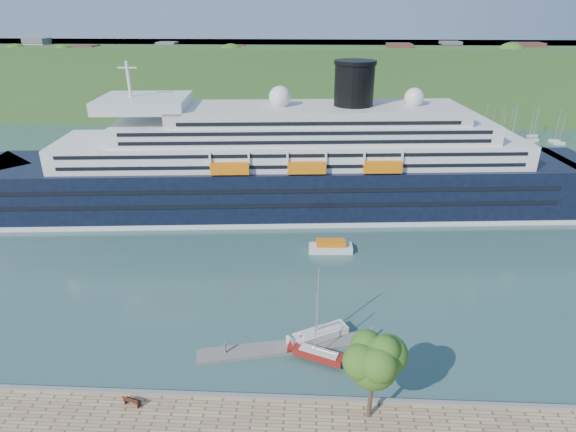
% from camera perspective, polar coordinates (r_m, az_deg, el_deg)
% --- Properties ---
extents(ground, '(400.00, 400.00, 0.00)m').
position_cam_1_polar(ground, '(51.99, -5.75, -21.19)').
color(ground, '#315751').
rests_on(ground, ground).
extents(far_hillside, '(400.00, 50.00, 24.00)m').
position_cam_1_polar(far_hillside, '(183.10, 0.70, 15.99)').
color(far_hillside, '#304F1F').
rests_on(far_hillside, ground).
extents(quay_coping, '(220.00, 0.50, 0.30)m').
position_cam_1_polar(quay_coping, '(51.04, -5.84, -20.43)').
color(quay_coping, slate).
rests_on(quay_coping, promenade).
extents(cruise_ship, '(125.62, 27.97, 27.98)m').
position_cam_1_polar(cruise_ship, '(89.48, -0.93, 9.07)').
color(cruise_ship, black).
rests_on(cruise_ship, ground).
extents(park_bench, '(1.93, 1.26, 1.15)m').
position_cam_1_polar(park_bench, '(52.03, -17.98, -20.04)').
color(park_bench, '#4E2516').
rests_on(park_bench, promenade).
extents(promenade_tree, '(6.03, 6.03, 9.99)m').
position_cam_1_polar(promenade_tree, '(46.39, 9.97, -18.01)').
color(promenade_tree, '#2F631A').
rests_on(promenade_tree, promenade).
extents(floating_pontoon, '(19.53, 6.51, 0.43)m').
position_cam_1_polar(floating_pontoon, '(57.73, -0.76, -15.35)').
color(floating_pontoon, gray).
rests_on(floating_pontoon, ground).
extents(sailboat_red, '(6.48, 3.94, 8.11)m').
position_cam_1_polar(sailboat_red, '(53.96, 3.75, -13.44)').
color(sailboat_red, maroon).
rests_on(sailboat_red, ground).
extents(sailboat_white_far, '(7.41, 5.31, 9.48)m').
position_cam_1_polar(sailboat_white_far, '(56.49, 4.01, -10.69)').
color(sailboat_white_far, silver).
rests_on(sailboat_white_far, ground).
extents(tender_launch, '(7.14, 2.70, 1.95)m').
position_cam_1_polar(tender_launch, '(77.99, 5.07, -3.57)').
color(tender_launch, orange).
rests_on(tender_launch, ground).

